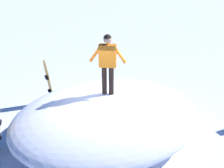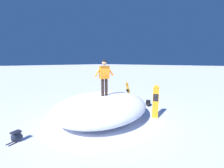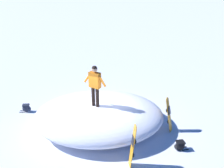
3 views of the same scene
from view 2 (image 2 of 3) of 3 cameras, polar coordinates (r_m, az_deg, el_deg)
The scene contains 7 objects.
ground at distance 8.21m, azimuth -1.63°, elevation -11.87°, with size 240.00×240.00×0.00m, color white.
snow_mound at distance 7.94m, azimuth -3.86°, elevation -8.10°, with size 5.47×4.36×1.18m, color white.
snowboarder_standing at distance 7.42m, azimuth -2.86°, elevation 3.56°, with size 1.01×0.40×1.73m.
snowboard_primary_upright at distance 10.30m, azimuth 6.04°, elevation -3.19°, with size 0.40×0.36×1.53m.
snowboard_secondary_upright at distance 8.08m, azimuth 15.89°, elevation -6.06°, with size 0.28×0.35×1.68m.
backpack_near at distance 10.21m, azimuth 13.27°, elevation -6.91°, with size 0.58×0.44×0.37m.
backpack_far at distance 6.69m, azimuth -31.91°, elevation -16.12°, with size 0.57×0.35×0.39m.
Camera 2 is at (5.59, 5.30, 2.83)m, focal length 24.66 mm.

